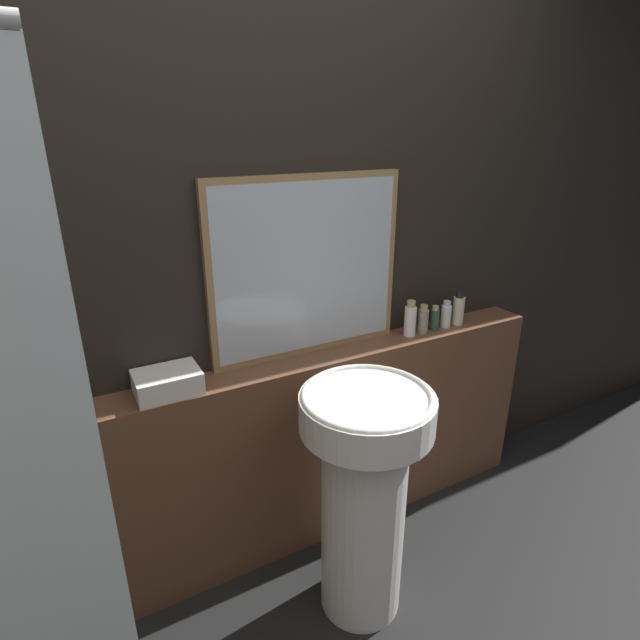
{
  "coord_description": "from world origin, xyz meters",
  "views": [
    {
      "loc": [
        -0.82,
        -0.31,
        1.78
      ],
      "look_at": [
        0.03,
        1.23,
        1.09
      ],
      "focal_mm": 28.0,
      "sensor_mm": 36.0,
      "label": 1
    }
  ],
  "objects_px": {
    "lotion_bottle": "(435,319)",
    "towel_stack": "(167,382)",
    "mirror": "(308,268)",
    "shampoo_bottle": "(410,319)",
    "pedestal_sink": "(364,489)",
    "body_wash_bottle": "(446,315)",
    "conditioner_bottle": "(423,320)",
    "hand_soap_bottle": "(458,309)"
  },
  "relations": [
    {
      "from": "towel_stack",
      "to": "shampoo_bottle",
      "type": "xyz_separation_m",
      "value": [
        1.08,
        0.0,
        0.04
      ]
    },
    {
      "from": "mirror",
      "to": "lotion_bottle",
      "type": "xyz_separation_m",
      "value": [
        0.62,
        -0.07,
        -0.31
      ]
    },
    {
      "from": "lotion_bottle",
      "to": "hand_soap_bottle",
      "type": "relative_size",
      "value": 0.71
    },
    {
      "from": "towel_stack",
      "to": "mirror",
      "type": "bearing_deg",
      "value": 6.63
    },
    {
      "from": "mirror",
      "to": "shampoo_bottle",
      "type": "bearing_deg",
      "value": -8.26
    },
    {
      "from": "shampoo_bottle",
      "to": "hand_soap_bottle",
      "type": "relative_size",
      "value": 1.01
    },
    {
      "from": "mirror",
      "to": "lotion_bottle",
      "type": "relative_size",
      "value": 7.09
    },
    {
      "from": "pedestal_sink",
      "to": "towel_stack",
      "type": "distance_m",
      "value": 0.81
    },
    {
      "from": "conditioner_bottle",
      "to": "lotion_bottle",
      "type": "distance_m",
      "value": 0.07
    },
    {
      "from": "lotion_bottle",
      "to": "hand_soap_bottle",
      "type": "bearing_deg",
      "value": 0.0
    },
    {
      "from": "pedestal_sink",
      "to": "lotion_bottle",
      "type": "bearing_deg",
      "value": 32.8
    },
    {
      "from": "shampoo_bottle",
      "to": "body_wash_bottle",
      "type": "relative_size",
      "value": 1.29
    },
    {
      "from": "body_wash_bottle",
      "to": "towel_stack",
      "type": "bearing_deg",
      "value": 180.0
    },
    {
      "from": "pedestal_sink",
      "to": "shampoo_bottle",
      "type": "xyz_separation_m",
      "value": [
        0.51,
        0.42,
        0.43
      ]
    },
    {
      "from": "towel_stack",
      "to": "conditioner_bottle",
      "type": "relative_size",
      "value": 1.7
    },
    {
      "from": "shampoo_bottle",
      "to": "hand_soap_bottle",
      "type": "xyz_separation_m",
      "value": [
        0.29,
        0.0,
        -0.0
      ]
    },
    {
      "from": "pedestal_sink",
      "to": "conditioner_bottle",
      "type": "xyz_separation_m",
      "value": [
        0.59,
        0.42,
        0.41
      ]
    },
    {
      "from": "body_wash_bottle",
      "to": "hand_soap_bottle",
      "type": "xyz_separation_m",
      "value": [
        0.08,
        0.0,
        0.02
      ]
    },
    {
      "from": "towel_stack",
      "to": "hand_soap_bottle",
      "type": "xyz_separation_m",
      "value": [
        1.37,
        0.0,
        0.03
      ]
    },
    {
      "from": "pedestal_sink",
      "to": "shampoo_bottle",
      "type": "relative_size",
      "value": 5.7
    },
    {
      "from": "shampoo_bottle",
      "to": "body_wash_bottle",
      "type": "height_order",
      "value": "shampoo_bottle"
    },
    {
      "from": "towel_stack",
      "to": "shampoo_bottle",
      "type": "height_order",
      "value": "shampoo_bottle"
    },
    {
      "from": "conditioner_bottle",
      "to": "pedestal_sink",
      "type": "bearing_deg",
      "value": -144.24
    },
    {
      "from": "pedestal_sink",
      "to": "body_wash_bottle",
      "type": "bearing_deg",
      "value": 30.25
    },
    {
      "from": "hand_soap_bottle",
      "to": "mirror",
      "type": "bearing_deg",
      "value": 174.81
    },
    {
      "from": "mirror",
      "to": "lotion_bottle",
      "type": "height_order",
      "value": "mirror"
    },
    {
      "from": "hand_soap_bottle",
      "to": "pedestal_sink",
      "type": "bearing_deg",
      "value": -152.15
    },
    {
      "from": "shampoo_bottle",
      "to": "conditioner_bottle",
      "type": "bearing_deg",
      "value": 0.0
    },
    {
      "from": "mirror",
      "to": "towel_stack",
      "type": "height_order",
      "value": "mirror"
    },
    {
      "from": "conditioner_bottle",
      "to": "hand_soap_bottle",
      "type": "xyz_separation_m",
      "value": [
        0.21,
        0.0,
        0.01
      ]
    },
    {
      "from": "lotion_bottle",
      "to": "towel_stack",
      "type": "bearing_deg",
      "value": 180.0
    },
    {
      "from": "pedestal_sink",
      "to": "mirror",
      "type": "bearing_deg",
      "value": 86.35
    },
    {
      "from": "mirror",
      "to": "conditioner_bottle",
      "type": "distance_m",
      "value": 0.63
    },
    {
      "from": "towel_stack",
      "to": "shampoo_bottle",
      "type": "bearing_deg",
      "value": 0.0
    },
    {
      "from": "conditioner_bottle",
      "to": "lotion_bottle",
      "type": "relative_size",
      "value": 1.14
    },
    {
      "from": "mirror",
      "to": "towel_stack",
      "type": "relative_size",
      "value": 3.66
    },
    {
      "from": "pedestal_sink",
      "to": "lotion_bottle",
      "type": "relative_size",
      "value": 8.1
    },
    {
      "from": "shampoo_bottle",
      "to": "body_wash_bottle",
      "type": "distance_m",
      "value": 0.21
    },
    {
      "from": "mirror",
      "to": "shampoo_bottle",
      "type": "distance_m",
      "value": 0.56
    },
    {
      "from": "mirror",
      "to": "body_wash_bottle",
      "type": "distance_m",
      "value": 0.76
    },
    {
      "from": "towel_stack",
      "to": "lotion_bottle",
      "type": "height_order",
      "value": "lotion_bottle"
    },
    {
      "from": "hand_soap_bottle",
      "to": "towel_stack",
      "type": "bearing_deg",
      "value": 180.0
    }
  ]
}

